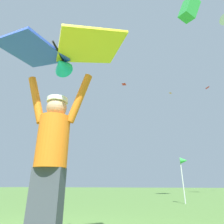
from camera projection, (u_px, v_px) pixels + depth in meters
kite_flyer_person at (51, 156)px, 2.04m from camera, size 0.80×0.42×1.92m
held_stunt_kite at (61, 53)px, 2.43m from camera, size 1.67×1.08×0.40m
distant_kite_red_overhead_distant at (207, 88)px, 20.82m from camera, size 0.55×0.58×0.27m
distant_kite_green_high_left at (189, 10)px, 12.53m from camera, size 1.57×1.18×1.65m
distant_kite_orange_low_left at (171, 93)px, 30.90m from camera, size 0.48×0.49×0.16m
distant_kite_red_high_right at (58, 52)px, 20.96m from camera, size 0.89×0.89×0.24m
distant_kite_red_mid_right at (124, 84)px, 23.51m from camera, size 0.70×0.70×0.13m
marker_flag at (184, 163)px, 7.59m from camera, size 0.30×0.24×1.69m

